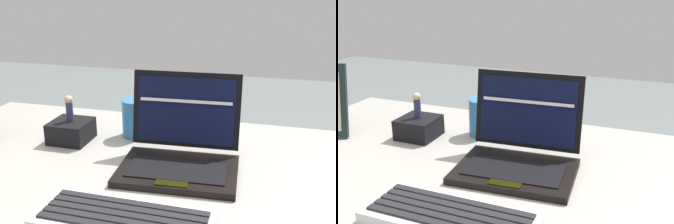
% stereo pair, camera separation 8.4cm
% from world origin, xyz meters
% --- Properties ---
extents(desk, '(1.31, 0.78, 0.73)m').
position_xyz_m(desk, '(0.00, 0.00, 0.61)').
color(desk, gray).
rests_on(desk, ground).
extents(laptop_front, '(0.27, 0.23, 0.20)m').
position_xyz_m(laptop_front, '(0.03, 0.05, 0.77)').
color(laptop_front, black).
rests_on(laptop_front, desk).
extents(external_keyboard, '(0.31, 0.12, 0.03)m').
position_xyz_m(external_keyboard, '(-0.01, -0.19, 0.74)').
color(external_keyboard, silver).
rests_on(external_keyboard, desk).
extents(figurine_stand, '(0.10, 0.10, 0.06)m').
position_xyz_m(figurine_stand, '(-0.28, 0.13, 0.75)').
color(figurine_stand, black).
rests_on(figurine_stand, desk).
extents(figurine, '(0.02, 0.02, 0.07)m').
position_xyz_m(figurine, '(-0.28, 0.13, 0.82)').
color(figurine, navy).
rests_on(figurine, figurine_stand).
extents(coffee_mug, '(0.11, 0.07, 0.10)m').
position_xyz_m(coffee_mug, '(-0.13, 0.21, 0.78)').
color(coffee_mug, teal).
rests_on(coffee_mug, desk).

